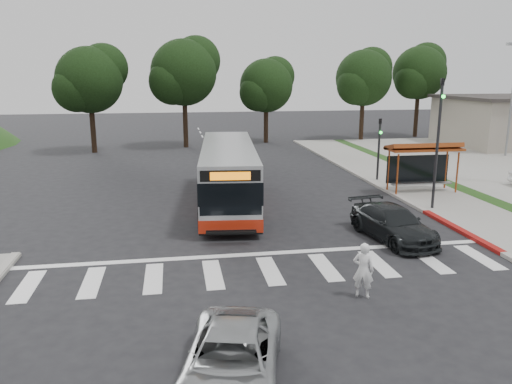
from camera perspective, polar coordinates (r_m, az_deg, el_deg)
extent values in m
plane|color=black|center=(22.27, -0.84, -4.16)|extent=(140.00, 140.00, 0.00)
cube|color=gray|center=(32.95, 16.23, 1.18)|extent=(4.00, 40.00, 0.12)
cube|color=#9E9991|center=(32.14, 13.01, 1.11)|extent=(0.30, 40.00, 0.15)
cube|color=maroon|center=(23.52, 22.25, -4.04)|extent=(0.32, 6.00, 0.15)
cube|color=silver|center=(17.63, 1.63, -8.97)|extent=(18.00, 2.60, 0.01)
cylinder|color=#943F18|center=(28.68, 15.85, 1.92)|extent=(0.10, 0.10, 2.30)
cylinder|color=#943F18|center=(30.39, 22.01, 2.07)|extent=(0.10, 0.10, 2.30)
cylinder|color=#943F18|center=(29.75, 14.88, 2.38)|extent=(0.10, 0.10, 2.30)
cylinder|color=#943F18|center=(31.40, 20.89, 2.51)|extent=(0.10, 0.10, 2.30)
cube|color=#943F18|center=(29.80, 18.66, 4.68)|extent=(4.20, 1.60, 0.12)
cube|color=#943F18|center=(29.83, 18.64, 4.98)|extent=(4.20, 1.32, 0.51)
cube|color=black|center=(30.52, 17.97, 2.54)|extent=(3.80, 0.06, 1.60)
cube|color=gray|center=(30.15, 18.38, 0.93)|extent=(3.60, 0.40, 0.08)
cylinder|color=black|center=(26.10, 20.01, 4.95)|extent=(0.14, 0.14, 6.50)
imported|color=black|center=(25.88, 20.50, 10.98)|extent=(0.16, 0.20, 1.00)
sphere|color=#19E533|center=(25.74, 20.63, 10.17)|extent=(0.18, 0.18, 0.18)
cylinder|color=black|center=(32.49, 13.84, 4.64)|extent=(0.14, 0.14, 4.00)
imported|color=black|center=(32.31, 13.99, 7.27)|extent=(0.16, 0.20, 1.00)
sphere|color=#19E533|center=(32.18, 14.08, 6.62)|extent=(0.18, 0.18, 0.18)
cylinder|color=gray|center=(45.95, 27.18, 9.28)|extent=(0.18, 0.18, 9.00)
cube|color=gray|center=(45.64, 27.21, 14.82)|extent=(0.80, 0.35, 0.22)
cylinder|color=black|center=(52.80, 11.99, 8.28)|extent=(0.44, 0.44, 4.40)
sphere|color=black|center=(52.62, 12.20, 12.62)|extent=(5.60, 5.60, 5.60)
sphere|color=black|center=(53.82, 13.06, 13.65)|extent=(4.20, 4.20, 4.20)
sphere|color=black|center=(51.62, 11.42, 11.87)|extent=(3.92, 3.92, 3.92)
cylinder|color=black|center=(57.48, 17.85, 8.44)|extent=(0.44, 0.44, 4.84)
sphere|color=black|center=(57.32, 18.17, 12.82)|extent=(5.60, 5.60, 5.60)
sphere|color=black|center=(58.60, 18.87, 13.85)|extent=(4.20, 4.20, 4.20)
sphere|color=black|center=(56.26, 17.54, 12.08)|extent=(3.92, 3.92, 3.92)
cylinder|color=black|center=(47.21, -8.08, 8.01)|extent=(0.44, 0.44, 4.84)
sphere|color=black|center=(47.02, -8.26, 13.36)|extent=(6.00, 6.00, 6.00)
sphere|color=black|center=(47.98, -6.85, 14.71)|extent=(4.50, 4.50, 4.50)
sphere|color=black|center=(46.26, -9.54, 12.36)|extent=(4.20, 4.20, 4.20)
cylinder|color=black|center=(50.07, 1.14, 7.93)|extent=(0.44, 0.44, 3.96)
sphere|color=black|center=(49.86, 1.16, 12.06)|extent=(5.20, 5.20, 5.20)
sphere|color=black|center=(50.82, 2.19, 13.09)|extent=(3.90, 3.90, 3.90)
sphere|color=black|center=(49.08, 0.24, 11.30)|extent=(3.64, 3.64, 3.64)
cylinder|color=black|center=(45.74, -18.14, 7.04)|extent=(0.44, 0.44, 4.40)
sphere|color=black|center=(45.52, -18.51, 12.05)|extent=(5.60, 5.60, 5.60)
sphere|color=black|center=(46.20, -17.04, 13.40)|extent=(4.20, 4.20, 4.20)
sphere|color=black|center=(45.00, -19.84, 11.05)|extent=(3.92, 3.92, 3.92)
imported|color=white|center=(15.72, 12.17, -8.72)|extent=(0.76, 0.67, 1.74)
imported|color=black|center=(21.39, 15.36, -3.48)|extent=(2.63, 4.96, 1.37)
imported|color=#A2A5A7|center=(11.42, -2.86, -18.80)|extent=(3.08, 4.88, 1.25)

